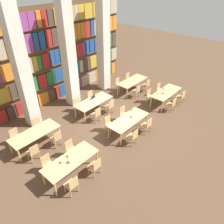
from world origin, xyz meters
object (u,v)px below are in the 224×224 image
chair_5 (109,124)px  chair_22 (146,85)px  pillar_left (22,71)px  pillar_center (69,56)px  chair_9 (150,96)px  reading_table_4 (94,102)px  chair_4 (133,136)px  chair_16 (96,114)px  pillar_right (103,45)px  chair_15 (38,125)px  chair_18 (110,106)px  reading_table_0 (71,161)px  desk_lamp_0 (67,158)px  reading_table_1 (128,121)px  chair_13 (16,137)px  desk_lamp_2 (163,90)px  desk_lamp_1 (131,112)px  laptop (92,98)px  chair_0 (72,185)px  chair_21 (119,84)px  chair_1 (48,164)px  reading_table_3 (35,134)px  chair_12 (33,152)px  chair_20 (136,91)px  chair_19 (92,98)px  chair_14 (56,138)px  chair_23 (129,79)px  reading_table_5 (132,82)px  chair_3 (71,149)px  chair_7 (124,114)px  chair_17 (78,105)px  reading_table_2 (166,93)px  chair_11 (160,89)px  chair_10 (181,97)px

chair_5 → chair_22: 4.99m
pillar_left → chair_22: bearing=-19.8°
pillar_center → chair_22: pillar_center is taller
chair_9 → reading_table_4: size_ratio=0.38×
chair_4 → chair_16: bearing=86.0°
chair_16 → pillar_right: bearing=37.3°
chair_15 → chair_18: bearing=158.2°
reading_table_0 → desk_lamp_0: size_ratio=5.58×
chair_4 → chair_15: same height
reading_table_1 → chair_5: bearing=129.1°
reading_table_1 → chair_13: bearing=142.0°
reading_table_1 → desk_lamp_2: (3.44, 0.08, 0.36)m
desk_lamp_1 → laptop: desk_lamp_1 is taller
pillar_center → chair_0: 7.09m
chair_9 → chair_13: (-7.44, 2.54, 0.00)m
desk_lamp_2 → chair_21: (-0.28, 3.19, -0.57)m
chair_1 → chair_22: same height
chair_15 → chair_16: same height
pillar_left → reading_table_3: 3.04m
chair_5 → chair_15: size_ratio=1.00×
laptop → reading_table_1: bearing=84.3°
reading_table_0 → chair_15: 3.36m
pillar_center → chair_12: bearing=-149.9°
chair_20 → pillar_left: bearing=156.8°
chair_13 → chair_19: 4.91m
chair_14 → chair_23: (7.32, 1.45, 0.00)m
chair_20 → chair_19: bearing=148.3°
reading_table_3 → chair_9: bearing=-14.6°
chair_14 → chair_12: bearing=180.0°
reading_table_3 → reading_table_5: same height
chair_0 → reading_table_1: 4.32m
chair_3 → chair_21: same height
pillar_right → chair_4: bearing=-124.2°
pillar_center → reading_table_5: (3.65, -1.79, -2.31)m
reading_table_0 → chair_5: size_ratio=2.61×
desk_lamp_2 → desk_lamp_0: bearing=-179.2°
chair_7 → laptop: laptop is taller
desk_lamp_0 → chair_4: bearing=-12.6°
desk_lamp_2 → chair_14: bearing=164.9°
chair_9 → chair_17: (-3.61, 2.54, 0.00)m
reading_table_0 → chair_5: (3.07, 0.72, -0.22)m
reading_table_2 → reading_table_5: bearing=92.5°
chair_0 → chair_18: size_ratio=1.00×
chair_3 → reading_table_3: bearing=-71.6°
chair_9 → reading_table_3: chair_9 is taller
chair_11 → chair_18: same height
chair_15 → chair_10: bearing=151.4°
pillar_left → chair_13: size_ratio=6.87×
chair_1 → chair_10: size_ratio=1.00×
desk_lamp_2 → chair_12: 7.91m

